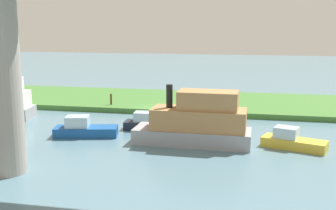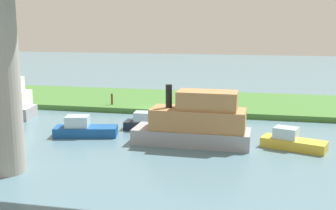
% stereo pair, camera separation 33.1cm
% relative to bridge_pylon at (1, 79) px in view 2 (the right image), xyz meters
% --- Properties ---
extents(ground_plane, '(160.00, 160.00, 0.00)m').
position_rel_bridge_pylon_xyz_m(ground_plane, '(-5.34, -16.71, -5.42)').
color(ground_plane, slate).
extents(grassy_bank, '(80.00, 12.00, 0.50)m').
position_rel_bridge_pylon_xyz_m(grassy_bank, '(-5.34, -22.71, -5.17)').
color(grassy_bank, '#427533').
rests_on(grassy_bank, ground).
extents(bridge_pylon, '(2.09, 2.09, 10.84)m').
position_rel_bridge_pylon_xyz_m(bridge_pylon, '(0.00, 0.00, 0.00)').
color(bridge_pylon, '#9E998E').
rests_on(bridge_pylon, ground).
extents(person_on_bank, '(0.39, 0.39, 1.39)m').
position_rel_bridge_pylon_xyz_m(person_on_bank, '(-7.25, -19.49, -4.22)').
color(person_on_bank, '#2D334C').
rests_on(person_on_bank, grassy_bank).
extents(mooring_post, '(0.20, 0.20, 1.10)m').
position_rel_bridge_pylon_xyz_m(mooring_post, '(0.12, -18.28, -4.37)').
color(mooring_post, brown).
rests_on(mooring_post, grassy_bank).
extents(pontoon_yellow, '(8.33, 2.89, 4.24)m').
position_rel_bridge_pylon_xyz_m(pontoon_yellow, '(-9.86, -7.89, -3.85)').
color(pontoon_yellow, '#99999E').
rests_on(pontoon_yellow, ground).
extents(riverboat_paddlewheel, '(4.35, 1.77, 1.42)m').
position_rel_bridge_pylon_xyz_m(riverboat_paddlewheel, '(-5.55, -11.31, -4.91)').
color(riverboat_paddlewheel, '#1E232D').
rests_on(riverboat_paddlewheel, ground).
extents(skiff_small, '(4.99, 2.68, 1.58)m').
position_rel_bridge_pylon_xyz_m(skiff_small, '(-1.19, -8.26, -4.86)').
color(skiff_small, '#195199').
rests_on(skiff_small, ground).
extents(motorboat_white, '(4.57, 2.85, 1.43)m').
position_rel_bridge_pylon_xyz_m(motorboat_white, '(-16.50, -8.24, -4.91)').
color(motorboat_white, gold).
rests_on(motorboat_white, ground).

